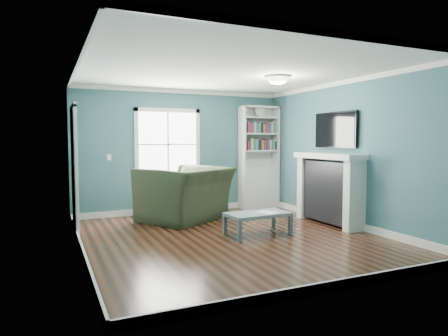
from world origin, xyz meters
name	(u,v)px	position (x,y,z in m)	size (l,w,h in m)	color
floor	(231,237)	(0.00, 0.00, 0.00)	(5.00, 5.00, 0.00)	black
room_walls	(231,137)	(0.00, 0.00, 1.58)	(5.00, 5.00, 5.00)	#33636C
trim	(231,159)	(0.00, 0.00, 1.24)	(4.50, 5.00, 2.60)	white
window	(168,144)	(-0.30, 2.49, 1.45)	(1.40, 0.06, 1.50)	white
bookshelf	(259,167)	(1.77, 2.30, 0.92)	(0.90, 0.35, 2.31)	silver
fireplace	(329,189)	(2.08, 0.20, 0.64)	(0.44, 1.58, 1.30)	black
tv	(336,130)	(2.20, 0.20, 1.72)	(0.06, 1.10, 0.65)	black
door	(74,168)	(-2.22, 1.40, 1.07)	(0.12, 0.98, 2.17)	silver
ceiling_fixture	(278,79)	(0.90, 0.10, 2.55)	(0.38, 0.38, 0.15)	white
light_switch	(109,157)	(-1.50, 2.48, 1.20)	(0.08, 0.01, 0.12)	white
recliner	(185,185)	(-0.22, 1.60, 0.68)	(1.56, 1.01, 1.36)	black
coffee_table	(258,215)	(0.47, -0.02, 0.32)	(1.03, 0.60, 0.37)	#545E65
paper_sheet	(267,212)	(0.61, -0.07, 0.37)	(0.25, 0.31, 0.00)	white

